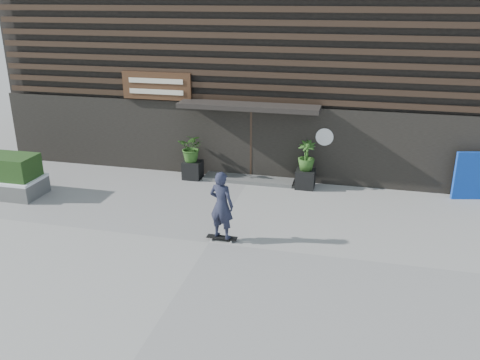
# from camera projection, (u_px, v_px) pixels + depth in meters

# --- Properties ---
(ground) EXTENTS (80.00, 80.00, 0.00)m
(ground) POSITION_uv_depth(u_px,v_px,m) (209.00, 243.00, 12.66)
(ground) COLOR #999691
(ground) RESTS_ON ground
(entrance_step) EXTENTS (3.00, 0.80, 0.12)m
(entrance_step) POSITION_uv_depth(u_px,v_px,m) (249.00, 179.00, 16.83)
(entrance_step) COLOR #50504E
(entrance_step) RESTS_ON ground
(planter_pot_left) EXTENTS (0.60, 0.60, 0.60)m
(planter_pot_left) POSITION_uv_depth(u_px,v_px,m) (193.00, 170.00, 16.98)
(planter_pot_left) COLOR black
(planter_pot_left) RESTS_ON ground
(bamboo_left) EXTENTS (0.86, 0.75, 0.96)m
(bamboo_left) POSITION_uv_depth(u_px,v_px,m) (192.00, 148.00, 16.71)
(bamboo_left) COLOR #2D591E
(bamboo_left) RESTS_ON planter_pot_left
(planter_pot_right) EXTENTS (0.60, 0.60, 0.60)m
(planter_pot_right) POSITION_uv_depth(u_px,v_px,m) (305.00, 179.00, 16.15)
(planter_pot_right) COLOR black
(planter_pot_right) RESTS_ON ground
(bamboo_right) EXTENTS (0.54, 0.54, 0.96)m
(bamboo_right) POSITION_uv_depth(u_px,v_px,m) (306.00, 156.00, 15.88)
(bamboo_right) COLOR #2D591E
(bamboo_right) RESTS_ON planter_pot_right
(building) EXTENTS (18.00, 11.00, 8.00)m
(building) POSITION_uv_depth(u_px,v_px,m) (278.00, 43.00, 20.35)
(building) COLOR black
(building) RESTS_ON ground
(skateboarder) EXTENTS (0.78, 0.56, 1.85)m
(skateboarder) POSITION_uv_depth(u_px,v_px,m) (222.00, 205.00, 12.45)
(skateboarder) COLOR black
(skateboarder) RESTS_ON ground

